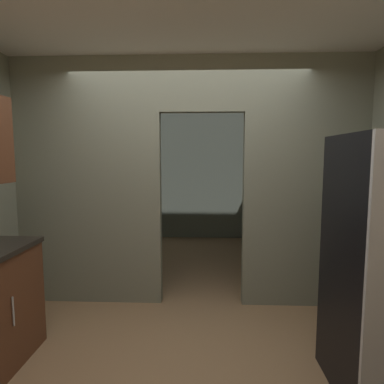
# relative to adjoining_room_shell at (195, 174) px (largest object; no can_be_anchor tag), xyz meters

# --- Properties ---
(ground) EXTENTS (20.00, 20.00, 0.00)m
(ground) POSITION_rel_adjoining_room_shell_xyz_m (0.00, -3.36, -1.33)
(ground) COLOR #93704C
(kitchen_overhead_slab) EXTENTS (4.16, 6.58, 0.06)m
(kitchen_overhead_slab) POSITION_rel_adjoining_room_shell_xyz_m (0.00, -2.97, 1.36)
(kitchen_overhead_slab) COLOR silver
(kitchen_partition) EXTENTS (3.76, 0.12, 2.66)m
(kitchen_partition) POSITION_rel_adjoining_room_shell_xyz_m (-0.03, -2.07, 0.07)
(kitchen_partition) COLOR gray
(kitchen_partition) RESTS_ON ground
(adjoining_room_shell) EXTENTS (3.76, 3.04, 2.66)m
(adjoining_room_shell) POSITION_rel_adjoining_room_shell_xyz_m (0.00, 0.00, 0.00)
(adjoining_room_shell) COLOR gray
(adjoining_room_shell) RESTS_ON ground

